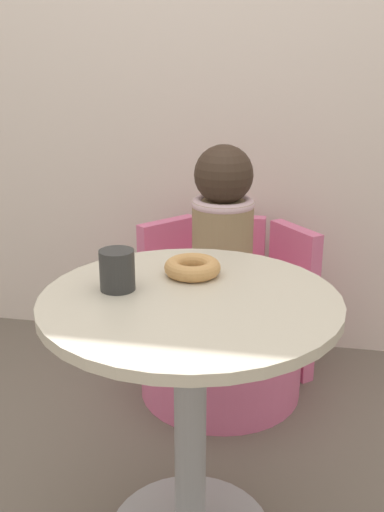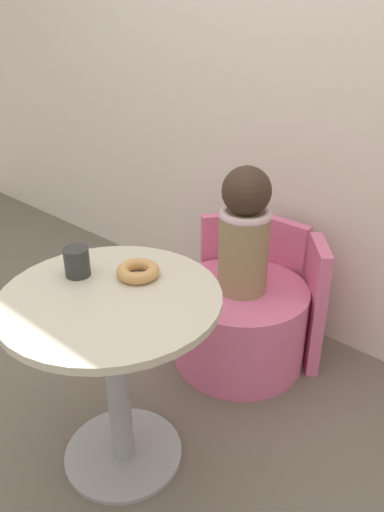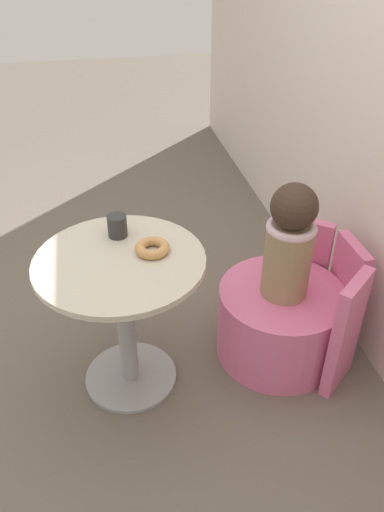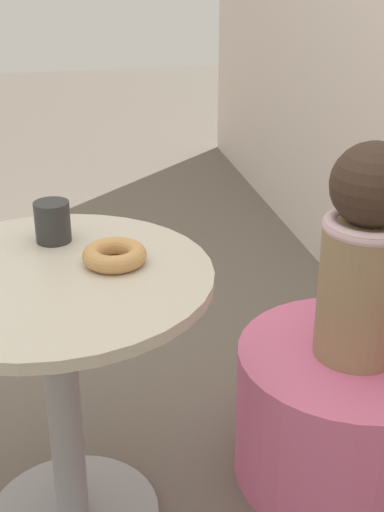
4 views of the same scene
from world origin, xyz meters
The scene contains 6 objects.
ground_plane centered at (0.00, 0.00, 0.00)m, with size 12.00×12.00×0.00m, color #665B51.
round_table centered at (0.08, -0.02, 0.47)m, with size 0.67×0.67×0.66m.
tub_chair centered at (0.06, 0.69, 0.18)m, with size 0.57×0.57×0.36m.
child_figure centered at (0.06, 0.69, 0.63)m, with size 0.21×0.21×0.53m.
donut centered at (0.06, 0.11, 0.68)m, with size 0.14×0.14×0.04m.
cup centered at (-0.08, -0.01, 0.71)m, with size 0.08×0.08×0.09m.
Camera 4 is at (1.42, -0.01, 1.30)m, focal length 50.00 mm.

